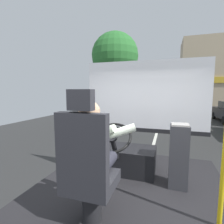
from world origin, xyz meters
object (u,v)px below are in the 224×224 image
steering_console (121,158)px  fare_box (179,156)px  bus_driver (92,148)px  driver_seat (88,170)px

steering_console → fare_box: (0.87, -0.22, 0.22)m
bus_driver → fare_box: size_ratio=0.90×
steering_console → fare_box: size_ratio=1.24×
steering_console → bus_driver: bearing=-90.0°
bus_driver → steering_console: 1.26m
driver_seat → steering_console: size_ratio=1.22×
bus_driver → steering_console: bus_driver is taller
fare_box → driver_seat: bearing=-130.2°
steering_console → driver_seat: bearing=-90.0°
fare_box → bus_driver: bearing=-133.6°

